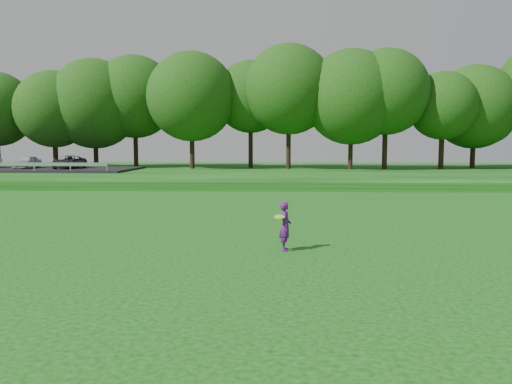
{
  "coord_description": "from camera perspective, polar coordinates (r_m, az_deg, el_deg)",
  "views": [
    {
      "loc": [
        1.34,
        -12.83,
        3.05
      ],
      "look_at": [
        0.6,
        5.31,
        1.3
      ],
      "focal_mm": 35.0,
      "sensor_mm": 36.0,
      "label": 1
    }
  ],
  "objects": [
    {
      "name": "parking_lot",
      "position": [
        52.02,
        -26.32,
        2.67
      ],
      "size": [
        24.0,
        9.0,
        1.38
      ],
      "color": "black",
      "rests_on": "berm"
    },
    {
      "name": "treeline",
      "position": [
        51.09,
        0.84,
        11.18
      ],
      "size": [
        104.0,
        7.0,
        15.0
      ],
      "primitive_type": null,
      "color": "#17420F",
      "rests_on": "berm"
    },
    {
      "name": "walking_path",
      "position": [
        32.99,
        -0.0,
        0.24
      ],
      "size": [
        130.0,
        1.6,
        0.04
      ],
      "primitive_type": "cube",
      "color": "gray",
      "rests_on": "ground"
    },
    {
      "name": "ground",
      "position": [
        13.25,
        -3.57,
        -7.81
      ],
      "size": [
        140.0,
        140.0,
        0.0
      ],
      "primitive_type": "plane",
      "color": "#0D430D",
      "rests_on": "ground"
    },
    {
      "name": "berm",
      "position": [
        46.93,
        0.69,
        2.15
      ],
      "size": [
        130.0,
        30.0,
        0.6
      ],
      "primitive_type": "cube",
      "color": "#0D430D",
      "rests_on": "ground"
    },
    {
      "name": "woman",
      "position": [
        14.33,
        3.35,
        -3.89
      ],
      "size": [
        0.48,
        0.6,
        1.42
      ],
      "color": "#5B1972",
      "rests_on": "ground"
    }
  ]
}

